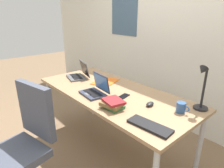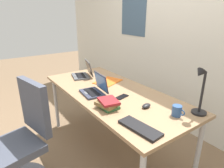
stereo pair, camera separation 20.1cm
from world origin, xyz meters
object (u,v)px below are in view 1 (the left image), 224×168
laptop_by_keyboard (79,74)px  paper_folder_near_mouse (105,82)px  desk_lamp (202,88)px  computer_mouse (150,104)px  cell_phone (124,96)px  book_stack (113,104)px  laptop_center (95,90)px  external_keyboard (150,126)px  office_chair (23,153)px  coffee_mug (181,107)px

laptop_by_keyboard → paper_folder_near_mouse: size_ratio=1.06×
laptop_by_keyboard → paper_folder_near_mouse: bearing=23.7°
desk_lamp → computer_mouse: desk_lamp is taller
cell_phone → book_stack: 0.26m
laptop_by_keyboard → cell_phone: bearing=0.8°
paper_folder_near_mouse → laptop_center: bearing=-54.7°
external_keyboard → office_chair: bearing=-144.4°
computer_mouse → office_chair: 1.17m
book_stack → cell_phone: bearing=115.1°
external_keyboard → paper_folder_near_mouse: bearing=153.2°
desk_lamp → laptop_center: 0.98m
external_keyboard → book_stack: (-0.40, -0.00, 0.03)m
laptop_center → coffee_mug: 0.83m
computer_mouse → book_stack: bearing=-133.6°
paper_folder_near_mouse → office_chair: (0.19, -1.06, -0.35)m
desk_lamp → cell_phone: size_ratio=2.94×
book_stack → coffee_mug: 0.57m
desk_lamp → cell_phone: desk_lamp is taller
computer_mouse → cell_phone: 0.30m
book_stack → coffee_mug: bearing=41.4°
computer_mouse → paper_folder_near_mouse: (-0.75, 0.10, -0.01)m
desk_lamp → laptop_by_keyboard: bearing=-168.1°
desk_lamp → laptop_by_keyboard: desk_lamp is taller
desk_lamp → external_keyboard: (-0.11, -0.52, -0.19)m
cell_phone → paper_folder_near_mouse: (-0.46, 0.14, -0.00)m
paper_folder_near_mouse → office_chair: 1.13m
external_keyboard → book_stack: bearing=174.8°
paper_folder_near_mouse → laptop_by_keyboard: bearing=-156.3°
laptop_center → paper_folder_near_mouse: 0.38m
laptop_center → external_keyboard: bearing=-5.2°
external_keyboard → cell_phone: size_ratio=2.43×
coffee_mug → laptop_center: bearing=-158.6°
office_chair → laptop_center: bearing=87.6°
desk_lamp → book_stack: size_ratio=1.84×
laptop_center → office_chair: office_chair is taller
computer_mouse → cell_phone: (-0.29, -0.04, -0.01)m
computer_mouse → paper_folder_near_mouse: 0.76m
cell_phone → coffee_mug: size_ratio=1.20×
laptop_by_keyboard → computer_mouse: size_ratio=3.42×
laptop_by_keyboard → office_chair: (0.53, -0.90, -0.38)m
laptop_by_keyboard → external_keyboard: laptop_by_keyboard is taller
laptop_by_keyboard → coffee_mug: bearing=6.3°
laptop_center → coffee_mug: size_ratio=2.54×
laptop_by_keyboard → desk_lamp: bearing=11.9°
laptop_by_keyboard → office_chair: bearing=-59.5°
cell_phone → paper_folder_near_mouse: 0.48m
laptop_center → coffee_mug: bearing=21.4°
paper_folder_near_mouse → coffee_mug: bearing=-0.2°
computer_mouse → paper_folder_near_mouse: bearing=162.2°
laptop_center → office_chair: bearing=-92.4°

